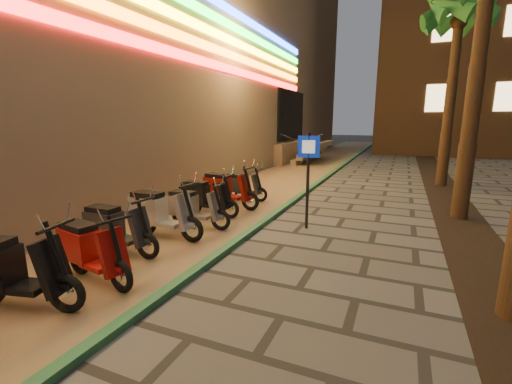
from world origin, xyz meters
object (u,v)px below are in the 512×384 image
at_px(scooter_6, 114,228).
at_px(scooter_8, 192,207).
at_px(scooter_4, 7,270).
at_px(scooter_9, 204,197).
at_px(scooter_5, 89,249).
at_px(scooter_11, 239,186).
at_px(pedestrian_sign, 308,168).
at_px(scooter_7, 158,212).
at_px(scooter_10, 225,189).

height_order(scooter_6, scooter_8, scooter_6).
relative_size(scooter_4, scooter_9, 1.07).
distance_m(scooter_5, scooter_11, 5.99).
distance_m(pedestrian_sign, scooter_6, 4.29).
xyz_separation_m(scooter_7, scooter_9, (-0.02, 1.89, -0.04)).
xyz_separation_m(pedestrian_sign, scooter_6, (-2.97, -2.95, -0.94)).
height_order(scooter_4, scooter_9, scooter_4).
distance_m(scooter_4, scooter_8, 4.03).
height_order(scooter_5, scooter_6, scooter_6).
height_order(scooter_4, scooter_11, scooter_4).
bearing_deg(pedestrian_sign, scooter_9, 171.07).
bearing_deg(scooter_7, scooter_10, 90.03).
xyz_separation_m(scooter_5, scooter_10, (-0.25, 5.00, 0.04)).
height_order(pedestrian_sign, scooter_7, pedestrian_sign).
xyz_separation_m(scooter_9, scooter_10, (0.10, 1.00, 0.04)).
height_order(scooter_8, scooter_9, scooter_9).
xyz_separation_m(scooter_6, scooter_11, (0.22, 4.98, -0.04)).
bearing_deg(scooter_7, scooter_8, 74.43).
height_order(scooter_5, scooter_9, scooter_9).
bearing_deg(scooter_10, scooter_7, -85.16).
bearing_deg(scooter_9, scooter_8, -72.50).
bearing_deg(scooter_4, scooter_9, 77.17).
height_order(scooter_6, scooter_11, scooter_6).
distance_m(scooter_10, scooter_11, 1.00).
distance_m(scooter_7, scooter_10, 2.90).
height_order(scooter_4, scooter_5, scooter_4).
relative_size(pedestrian_sign, scooter_10, 1.24).
relative_size(scooter_8, scooter_10, 0.88).
bearing_deg(scooter_9, scooter_11, 88.96).
bearing_deg(scooter_7, scooter_6, -97.09).
height_order(pedestrian_sign, scooter_9, pedestrian_sign).
bearing_deg(scooter_11, scooter_6, -94.46).
xyz_separation_m(scooter_4, scooter_8, (0.24, 4.02, -0.06)).
bearing_deg(scooter_11, scooter_9, -94.21).
bearing_deg(scooter_11, scooter_7, -92.74).
distance_m(scooter_9, scooter_10, 1.01).
height_order(scooter_4, scooter_10, scooter_10).
distance_m(scooter_5, scooter_10, 5.00).
xyz_separation_m(pedestrian_sign, scooter_10, (-2.73, 1.04, -0.90)).
xyz_separation_m(scooter_7, scooter_11, (0.06, 3.89, -0.09)).
relative_size(scooter_6, scooter_11, 1.09).
height_order(scooter_6, scooter_9, scooter_9).
bearing_deg(scooter_9, scooter_10, 85.56).
bearing_deg(scooter_9, scooter_4, -88.13).
bearing_deg(scooter_4, scooter_7, 77.10).
bearing_deg(scooter_4, scooter_6, 82.02).
height_order(scooter_10, scooter_11, scooter_10).
bearing_deg(scooter_4, scooter_5, 60.69).
relative_size(scooter_4, scooter_5, 1.07).
bearing_deg(scooter_8, scooter_6, -105.03).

